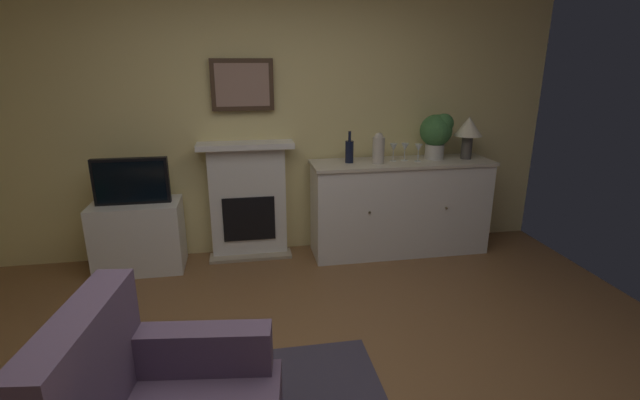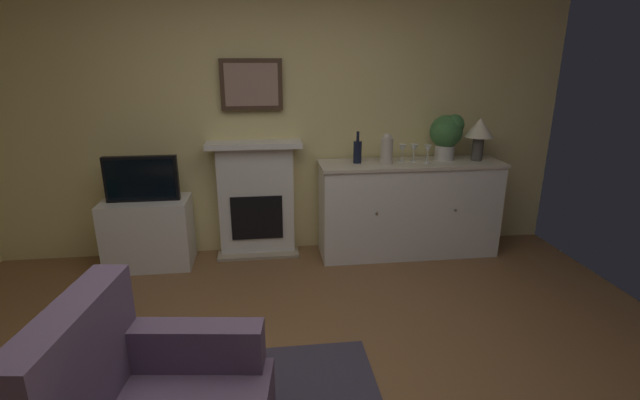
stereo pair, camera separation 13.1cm
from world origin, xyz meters
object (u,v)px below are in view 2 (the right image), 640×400
object	(u,v)px
framed_picture	(251,85)
wine_glass_right	(428,150)
wine_glass_left	(402,149)
wine_glass_center	(414,149)
sideboard_cabinet	(408,208)
fireplace_unit	(256,199)
potted_plant_small	(447,133)
wine_bottle	(357,151)
table_lamp	(480,131)
vase_decorative	(387,149)
tv_cabinet	(149,233)
tv_set	(141,179)

from	to	relation	value
framed_picture	wine_glass_right	bearing A→B (deg)	-9.48
wine_glass_left	wine_glass_center	distance (m)	0.11
sideboard_cabinet	wine_glass_left	world-z (taller)	wine_glass_left
fireplace_unit	potted_plant_small	size ratio (longest dim) A/B	2.56
sideboard_cabinet	wine_bottle	size ratio (longest dim) A/B	5.89
fireplace_unit	table_lamp	world-z (taller)	table_lamp
fireplace_unit	wine_glass_center	xyz separation A→B (m)	(1.47, -0.16, 0.48)
wine_glass_center	vase_decorative	distance (m)	0.29
table_lamp	framed_picture	bearing A→B (deg)	173.89
table_lamp	tv_cabinet	xyz separation A→B (m)	(-3.05, 0.02, -0.87)
wine_glass_center	wine_glass_right	size ratio (longest dim) A/B	1.00
fireplace_unit	potted_plant_small	distance (m)	1.89
wine_glass_right	potted_plant_small	size ratio (longest dim) A/B	0.38
sideboard_cabinet	wine_bottle	world-z (taller)	wine_bottle
wine_glass_right	tv_set	xyz separation A→B (m)	(-2.55, 0.03, -0.20)
framed_picture	potted_plant_small	xyz separation A→B (m)	(1.78, -0.18, -0.44)
wine_glass_left	tv_cabinet	world-z (taller)	wine_glass_left
framed_picture	vase_decorative	world-z (taller)	framed_picture
wine_bottle	wine_glass_center	world-z (taller)	wine_bottle
wine_bottle	wine_glass_right	bearing A→B (deg)	-6.08
table_lamp	fireplace_unit	bearing A→B (deg)	175.12
tv_cabinet	tv_set	world-z (taller)	tv_set
wine_glass_left	potted_plant_small	size ratio (longest dim) A/B	0.38
framed_picture	table_lamp	bearing A→B (deg)	-6.11
wine_glass_left	vase_decorative	size ratio (longest dim) A/B	0.59
wine_glass_right	tv_cabinet	xyz separation A→B (m)	(-2.55, 0.06, -0.71)
wine_glass_left	vase_decorative	xyz separation A→B (m)	(-0.17, -0.07, 0.02)
fireplace_unit	vase_decorative	bearing A→B (deg)	-10.83
sideboard_cabinet	potted_plant_small	world-z (taller)	potted_plant_small
wine_glass_left	framed_picture	bearing A→B (deg)	171.61
fireplace_unit	wine_glass_left	world-z (taller)	fireplace_unit
tv_cabinet	tv_set	distance (m)	0.51
wine_glass_center	tv_set	world-z (taller)	wine_glass_center
fireplace_unit	vase_decorative	distance (m)	1.31
wine_glass_left	potted_plant_small	xyz separation A→B (m)	(0.43, 0.02, 0.13)
tv_cabinet	potted_plant_small	bearing A→B (deg)	0.63
framed_picture	sideboard_cabinet	xyz separation A→B (m)	(1.44, -0.22, -1.15)
wine_glass_left	fireplace_unit	bearing A→B (deg)	173.49
potted_plant_small	fireplace_unit	bearing A→B (deg)	175.77
tv_cabinet	wine_bottle	bearing A→B (deg)	0.38
wine_bottle	wine_glass_center	size ratio (longest dim) A/B	1.76
vase_decorative	tv_cabinet	world-z (taller)	vase_decorative
wine_glass_right	vase_decorative	bearing A→B (deg)	-178.61
wine_glass_left	tv_cabinet	xyz separation A→B (m)	(-2.33, -0.01, -0.71)
fireplace_unit	vase_decorative	world-z (taller)	vase_decorative
wine_glass_center	wine_glass_right	world-z (taller)	same
table_lamp	wine_glass_center	world-z (taller)	table_lamp
sideboard_cabinet	tv_cabinet	size ratio (longest dim) A/B	2.28
fireplace_unit	potted_plant_small	world-z (taller)	potted_plant_small
wine_bottle	tv_set	size ratio (longest dim) A/B	0.47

